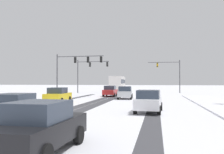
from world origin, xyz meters
TOP-DOWN VIEW (x-y plane):
  - wheel_track_left_lane at (-0.41, 17.14)m, footprint 1.16×37.70m
  - wheel_track_right_lane at (5.13, 17.14)m, footprint 0.98×37.70m
  - wheel_track_center at (-1.55, 17.14)m, footprint 1.01×37.70m
  - wheel_track_oncoming at (-5.58, 17.14)m, footprint 0.90×37.70m
  - traffic_signal_far_left at (-7.64, 40.12)m, footprint 6.42×0.68m
  - traffic_signal_far_right at (8.12, 44.18)m, footprint 6.30×0.55m
  - traffic_signal_near_left at (-6.84, 30.22)m, footprint 7.53×0.49m
  - car_red_lead at (-1.58, 31.00)m, footprint 1.89×4.13m
  - car_silver_second at (1.36, 25.95)m, footprint 2.02×4.19m
  - car_yellow_cab_third at (-4.75, 18.66)m, footprint 1.98×4.17m
  - car_white_fourth at (4.81, 12.68)m, footprint 2.02×4.19m
  - car_grey_fifth at (-1.81, 6.24)m, footprint 1.94×4.15m
  - car_black_sixth at (1.79, 1.96)m, footprint 1.92×4.14m
  - bus_oncoming at (-3.27, 48.64)m, footprint 3.06×11.11m

SIDE VIEW (x-z plane):
  - wheel_track_left_lane at x=-0.41m, z-range 0.00..0.01m
  - wheel_track_right_lane at x=5.13m, z-range 0.00..0.01m
  - wheel_track_center at x=-1.55m, z-range 0.00..0.01m
  - wheel_track_oncoming at x=-5.58m, z-range 0.00..0.01m
  - car_red_lead at x=-1.58m, z-range 0.01..1.63m
  - car_silver_second at x=1.36m, z-range 0.01..1.63m
  - car_yellow_cab_third at x=-4.75m, z-range 0.01..1.63m
  - car_white_fourth at x=4.81m, z-range 0.01..1.63m
  - car_grey_fifth at x=-1.81m, z-range 0.01..1.63m
  - car_black_sixth at x=1.79m, z-range 0.01..1.63m
  - bus_oncoming at x=-3.27m, z-range 0.30..3.68m
  - traffic_signal_far_right at x=8.12m, z-range 1.19..7.69m
  - traffic_signal_far_left at x=-7.64m, z-range 1.41..7.91m
  - traffic_signal_near_left at x=-6.84m, z-range 1.59..8.09m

